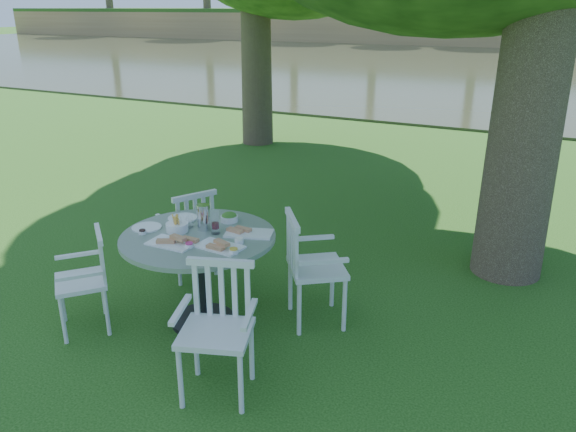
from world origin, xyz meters
name	(u,v)px	position (x,y,z in m)	size (l,w,h in m)	color
ground	(278,307)	(0.00, 0.00, 0.00)	(140.00, 140.00, 0.00)	#143E0D
table	(199,254)	(-0.48, -0.54, 0.67)	(1.31, 1.31, 0.84)	black
chair_ne	(306,261)	(0.33, -0.10, 0.59)	(0.68, 0.69, 1.00)	silver
chair_nw	(191,227)	(-1.08, 0.17, 0.55)	(0.61, 0.62, 0.94)	silver
chair_sw	(90,273)	(-1.28, -1.02, 0.52)	(0.61, 0.61, 0.88)	silver
chair_se	(219,318)	(0.16, -1.21, 0.57)	(0.62, 0.60, 0.97)	silver
tableware	(200,227)	(-0.50, -0.48, 0.89)	(1.22, 0.85, 0.22)	white
river	(525,71)	(0.00, 23.00, 0.00)	(100.00, 28.00, 0.12)	#323720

